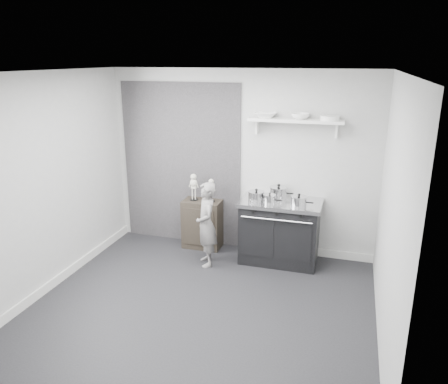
{
  "coord_description": "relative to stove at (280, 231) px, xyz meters",
  "views": [
    {
      "loc": [
        1.58,
        -4.33,
        2.84
      ],
      "look_at": [
        -0.0,
        0.95,
        1.14
      ],
      "focal_mm": 35.0,
      "sensor_mm": 36.0,
      "label": 1
    }
  ],
  "objects": [
    {
      "name": "pot_front_right",
      "position": [
        0.27,
        -0.16,
        0.53
      ],
      "size": [
        0.31,
        0.22,
        0.18
      ],
      "color": "silver",
      "rests_on": "stove"
    },
    {
      "name": "ground",
      "position": [
        -0.68,
        -1.48,
        -0.46
      ],
      "size": [
        4.0,
        4.0,
        0.0
      ],
      "primitive_type": "plane",
      "color": "black",
      "rests_on": "ground"
    },
    {
      "name": "room_shell",
      "position": [
        -0.76,
        -1.33,
        1.18
      ],
      "size": [
        4.02,
        3.62,
        2.71
      ],
      "color": "#AAAAA8",
      "rests_on": "ground"
    },
    {
      "name": "pot_front_center",
      "position": [
        -0.13,
        -0.17,
        0.52
      ],
      "size": [
        0.25,
        0.17,
        0.16
      ],
      "color": "silver",
      "rests_on": "stove"
    },
    {
      "name": "plate_stack",
      "position": [
        0.58,
        0.19,
        1.61
      ],
      "size": [
        0.26,
        0.26,
        0.06
      ],
      "primitive_type": "cylinder",
      "color": "white",
      "rests_on": "wall_shelf"
    },
    {
      "name": "skeleton_full",
      "position": [
        -1.36,
        0.13,
        0.53
      ],
      "size": [
        0.13,
        0.09,
        0.48
      ],
      "primitive_type": null,
      "color": "beige",
      "rests_on": "side_cabinet"
    },
    {
      "name": "side_cabinet",
      "position": [
        -1.23,
        0.13,
        -0.08
      ],
      "size": [
        0.58,
        0.34,
        0.76
      ],
      "primitive_type": "cube",
      "color": "black",
      "rests_on": "ground"
    },
    {
      "name": "stove",
      "position": [
        0.0,
        0.0,
        0.0
      ],
      "size": [
        1.14,
        0.71,
        0.91
      ],
      "color": "black",
      "rests_on": "ground"
    },
    {
      "name": "child",
      "position": [
        -0.97,
        -0.42,
        0.15
      ],
      "size": [
        0.47,
        0.53,
        1.21
      ],
      "primitive_type": "imported",
      "rotation": [
        0.0,
        0.0,
        -1.07
      ],
      "color": "slate",
      "rests_on": "ground"
    },
    {
      "name": "pot_back_left",
      "position": [
        -0.06,
        0.15,
        0.53
      ],
      "size": [
        0.35,
        0.26,
        0.2
      ],
      "color": "silver",
      "rests_on": "stove"
    },
    {
      "name": "pot_front_left",
      "position": [
        -0.33,
        -0.11,
        0.53
      ],
      "size": [
        0.32,
        0.23,
        0.18
      ],
      "color": "silver",
      "rests_on": "stove"
    },
    {
      "name": "wall_shelf",
      "position": [
        0.12,
        0.2,
        1.55
      ],
      "size": [
        1.3,
        0.26,
        0.24
      ],
      "color": "white",
      "rests_on": "room_shell"
    },
    {
      "name": "bowl_large",
      "position": [
        -0.29,
        0.19,
        1.62
      ],
      "size": [
        0.31,
        0.31,
        0.08
      ],
      "primitive_type": "imported",
      "color": "white",
      "rests_on": "wall_shelf"
    },
    {
      "name": "bowl_small",
      "position": [
        0.19,
        0.19,
        1.62
      ],
      "size": [
        0.25,
        0.25,
        0.08
      ],
      "primitive_type": "imported",
      "color": "white",
      "rests_on": "wall_shelf"
    },
    {
      "name": "skeleton_torso",
      "position": [
        -1.08,
        0.13,
        0.5
      ],
      "size": [
        0.11,
        0.07,
        0.41
      ],
      "primitive_type": null,
      "color": "beige",
      "rests_on": "side_cabinet"
    }
  ]
}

